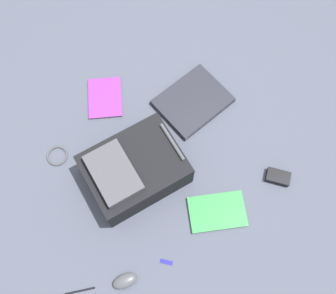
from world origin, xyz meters
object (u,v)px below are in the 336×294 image
object	(u,v)px
book_red	(105,98)
cable_coil	(57,156)
computer_mouse	(125,281)
usb_stick	(166,262)
backpack	(134,170)
book_blue	(217,212)
power_brick	(278,177)
laptop	(193,101)
pen_black	(80,291)

from	to	relation	value
book_red	cable_coil	size ratio (longest dim) A/B	2.43
computer_mouse	usb_stick	world-z (taller)	computer_mouse
backpack	book_blue	bearing A→B (deg)	51.06
computer_mouse	power_brick	xyz separation A→B (m)	(-0.28, 0.81, -0.00)
book_red	usb_stick	distance (m)	0.88
usb_stick	book_blue	bearing A→B (deg)	119.59
book_red	cable_coil	world-z (taller)	book_red
book_blue	laptop	bearing A→B (deg)	175.92
computer_mouse	pen_black	bearing A→B (deg)	-101.08
book_red	power_brick	world-z (taller)	power_brick
power_brick	usb_stick	bearing A→B (deg)	-67.75
laptop	computer_mouse	size ratio (longest dim) A/B	3.96
backpack	computer_mouse	size ratio (longest dim) A/B	4.67
cable_coil	power_brick	distance (m)	1.08
book_blue	usb_stick	distance (m)	0.32
power_brick	cable_coil	bearing A→B (deg)	-110.05
book_blue	book_red	xyz separation A→B (m)	(-0.72, -0.39, -0.00)
backpack	computer_mouse	world-z (taller)	backpack
book_blue	power_brick	bearing A→B (deg)	105.26
book_blue	usb_stick	xyz separation A→B (m)	(0.16, -0.28, -0.01)
laptop	usb_stick	distance (m)	0.81
book_blue	power_brick	xyz separation A→B (m)	(-0.09, 0.33, 0.01)
computer_mouse	power_brick	bearing A→B (deg)	100.48
backpack	power_brick	size ratio (longest dim) A/B	4.60
book_blue	book_red	bearing A→B (deg)	-151.19
computer_mouse	book_blue	bearing A→B (deg)	103.23
book_red	power_brick	distance (m)	0.96
laptop	book_red	xyz separation A→B (m)	(-0.13, -0.43, -0.01)
backpack	laptop	distance (m)	0.49
laptop	book_red	size ratio (longest dim) A/B	1.71
backpack	power_brick	world-z (taller)	backpack
backpack	pen_black	distance (m)	0.58
book_red	cable_coil	xyz separation A→B (m)	(0.26, -0.29, -0.00)
laptop	book_red	world-z (taller)	laptop
laptop	usb_stick	world-z (taller)	laptop
computer_mouse	pen_black	size ratio (longest dim) A/B	0.83
book_blue	cable_coil	bearing A→B (deg)	-123.93
backpack	cable_coil	bearing A→B (deg)	-118.56
cable_coil	usb_stick	size ratio (longest dim) A/B	1.88
book_red	computer_mouse	world-z (taller)	computer_mouse
book_red	pen_black	distance (m)	0.95
book_blue	cable_coil	world-z (taller)	book_blue
book_red	pen_black	xyz separation A→B (m)	(0.90, -0.28, -0.00)
book_blue	computer_mouse	size ratio (longest dim) A/B	2.53
book_red	power_brick	size ratio (longest dim) A/B	2.27
computer_mouse	cable_coil	xyz separation A→B (m)	(-0.65, -0.20, -0.01)
book_red	usb_stick	xyz separation A→B (m)	(0.88, 0.11, -0.00)
book_blue	pen_black	xyz separation A→B (m)	(0.19, -0.68, -0.01)
book_blue	book_red	world-z (taller)	book_blue
book_blue	cable_coil	size ratio (longest dim) A/B	2.66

